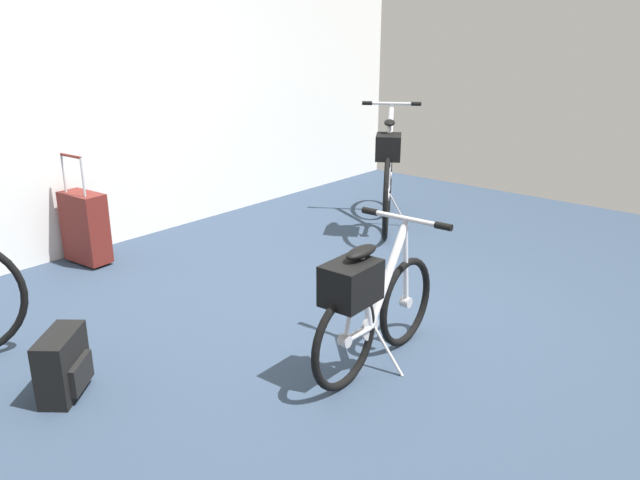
# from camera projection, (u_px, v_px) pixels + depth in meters

# --- Properties ---
(ground_plane) EXTENTS (7.37, 7.37, 0.00)m
(ground_plane) POSITION_uv_depth(u_px,v_px,m) (358.00, 334.00, 3.67)
(ground_plane) COLOR #2D3D51
(back_wall) EXTENTS (7.37, 0.10, 3.05)m
(back_wall) POSITION_uv_depth(u_px,v_px,m) (90.00, 49.00, 4.74)
(back_wall) COLOR white
(back_wall) RESTS_ON ground_plane
(folding_bike_foreground) EXTENTS (1.08, 0.53, 0.77)m
(folding_bike_foreground) POSITION_uv_depth(u_px,v_px,m) (370.00, 304.00, 3.18)
(folding_bike_foreground) COLOR black
(folding_bike_foreground) RESTS_ON ground_plane
(display_bike_right) EXTENTS (1.30, 0.86, 1.05)m
(display_bike_right) POSITION_uv_depth(u_px,v_px,m) (388.00, 175.00, 5.50)
(display_bike_right) COLOR black
(display_bike_right) RESTS_ON ground_plane
(rolling_suitcase) EXTENTS (0.21, 0.37, 0.83)m
(rolling_suitcase) POSITION_uv_depth(u_px,v_px,m) (85.00, 227.00, 4.69)
(rolling_suitcase) COLOR maroon
(rolling_suitcase) RESTS_ON ground_plane
(backpack_on_floor) EXTENTS (0.34, 0.31, 0.32)m
(backpack_on_floor) POSITION_uv_depth(u_px,v_px,m) (63.00, 365.00, 3.03)
(backpack_on_floor) COLOR black
(backpack_on_floor) RESTS_ON ground_plane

